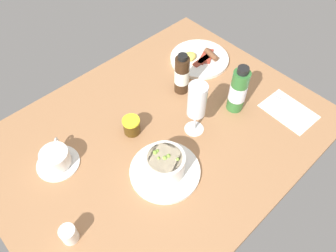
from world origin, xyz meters
TOP-DOWN VIEW (x-y plane):
  - ground_plane at (0.00, 0.00)cm, footprint 110.00×84.00cm
  - porridge_bowl at (-9.03, -12.24)cm, footprint 21.74×21.74cm
  - cutlery_setting at (40.01, -23.96)cm, footprint 13.48×18.74cm
  - coffee_cup at (-31.30, 12.99)cm, footprint 13.41×13.41cm
  - creamer_jug at (-41.11, -9.64)cm, footprint 4.45×5.41cm
  - wine_glass at (9.60, -6.76)cm, footprint 6.60×6.60cm
  - jam_jar at (-6.35, 6.87)cm, footprint 5.87×5.87cm
  - sauce_bottle_green at (27.27, -9.80)cm, footprint 5.94×5.94cm
  - sauce_bottle_brown at (19.56, 9.51)cm, footprint 5.37×5.37cm
  - breakfast_plate at (36.99, 16.59)cm, footprint 23.79×23.79cm

SIDE VIEW (x-z plane):
  - ground_plane at x=0.00cm, z-range -3.00..0.00cm
  - cutlery_setting at x=40.01cm, z-range -0.19..0.71cm
  - breakfast_plate at x=36.99cm, z-range -0.91..2.79cm
  - creamer_jug at x=-41.11cm, z-range -0.18..5.58cm
  - coffee_cup at x=-31.30cm, z-range -0.14..5.83cm
  - jam_jar at x=-6.35cm, z-range 0.04..6.03cm
  - porridge_bowl at x=-9.03cm, z-range -0.83..8.36cm
  - sauce_bottle_brown at x=19.56cm, z-range -0.62..15.85cm
  - sauce_bottle_green at x=27.27cm, z-range -0.79..17.86cm
  - wine_glass at x=9.60cm, z-range 3.29..23.66cm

